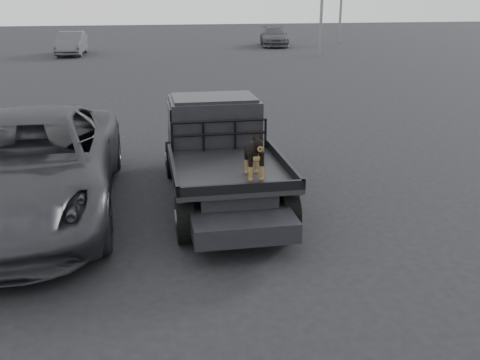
{
  "coord_description": "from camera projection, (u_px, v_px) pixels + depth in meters",
  "views": [
    {
      "loc": [
        -1.06,
        -7.41,
        3.73
      ],
      "look_at": [
        0.21,
        -0.36,
        1.21
      ],
      "focal_mm": 40.0,
      "sensor_mm": 36.0,
      "label": 1
    }
  ],
  "objects": [
    {
      "name": "dog",
      "position": [
        254.0,
        154.0,
        8.5
      ],
      "size": [
        0.32,
        0.6,
        0.74
      ],
      "primitive_type": null,
      "color": "black",
      "rests_on": "flatbed_ute"
    },
    {
      "name": "parked_suv",
      "position": [
        29.0,
        166.0,
        9.26
      ],
      "size": [
        2.91,
        6.31,
        1.75
      ],
      "primitive_type": "imported",
      "rotation": [
        0.0,
        0.0,
        0.0
      ],
      "color": "#323237",
      "rests_on": "ground"
    },
    {
      "name": "flatbed_ute",
      "position": [
        222.0,
        176.0,
        10.03
      ],
      "size": [
        2.0,
        5.4,
        0.92
      ],
      "primitive_type": null,
      "color": "black",
      "rests_on": "ground"
    },
    {
      "name": "headache_rack",
      "position": [
        220.0,
        136.0,
        9.97
      ],
      "size": [
        1.8,
        0.08,
        0.55
      ],
      "primitive_type": null,
      "color": "black",
      "rests_on": "flatbed_ute"
    },
    {
      "name": "ute_cab",
      "position": [
        214.0,
        118.0,
        10.61
      ],
      "size": [
        1.72,
        1.3,
        0.88
      ],
      "primitive_type": null,
      "color": "black",
      "rests_on": "flatbed_ute"
    },
    {
      "name": "distant_car_b",
      "position": [
        274.0,
        37.0,
        38.76
      ],
      "size": [
        2.55,
        4.81,
        1.33
      ],
      "primitive_type": "imported",
      "rotation": [
        0.0,
        0.0,
        -0.16
      ],
      "color": "#46454A",
      "rests_on": "ground"
    },
    {
      "name": "ground",
      "position": [
        222.0,
        246.0,
        8.3
      ],
      "size": [
        120.0,
        120.0,
        0.0
      ],
      "primitive_type": "plane",
      "color": "black",
      "rests_on": "ground"
    },
    {
      "name": "distant_car_a",
      "position": [
        71.0,
        43.0,
        33.23
      ],
      "size": [
        1.62,
        4.29,
        1.4
      ],
      "primitive_type": "imported",
      "rotation": [
        0.0,
        0.0,
        -0.03
      ],
      "color": "#48484D",
      "rests_on": "ground"
    }
  ]
}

